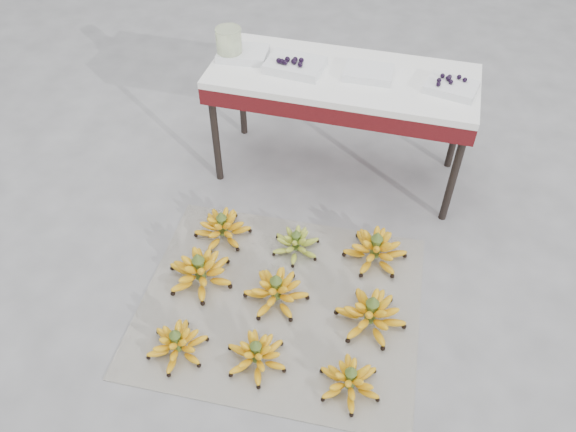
% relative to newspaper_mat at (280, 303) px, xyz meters
% --- Properties ---
extents(ground, '(60.00, 60.00, 0.00)m').
position_rel_newspaper_mat_xyz_m(ground, '(-0.06, 0.05, -0.00)').
color(ground, slate).
rests_on(ground, ground).
extents(newspaper_mat, '(1.30, 1.11, 0.01)m').
position_rel_newspaper_mat_xyz_m(newspaper_mat, '(0.00, 0.00, 0.00)').
color(newspaper_mat, beige).
rests_on(newspaper_mat, ground).
extents(bunch_front_left, '(0.31, 0.31, 0.16)m').
position_rel_newspaper_mat_xyz_m(bunch_front_left, '(-0.35, -0.35, 0.06)').
color(bunch_front_left, yellow).
rests_on(bunch_front_left, newspaper_mat).
extents(bunch_front_center, '(0.32, 0.32, 0.16)m').
position_rel_newspaper_mat_xyz_m(bunch_front_center, '(-0.02, -0.31, 0.06)').
color(bunch_front_center, yellow).
rests_on(bunch_front_center, newspaper_mat).
extents(bunch_front_right, '(0.33, 0.33, 0.15)m').
position_rel_newspaper_mat_xyz_m(bunch_front_right, '(0.38, -0.33, 0.06)').
color(bunch_front_right, yellow).
rests_on(bunch_front_right, newspaper_mat).
extents(bunch_mid_left, '(0.38, 0.38, 0.19)m').
position_rel_newspaper_mat_xyz_m(bunch_mid_left, '(-0.40, 0.03, 0.07)').
color(bunch_mid_left, yellow).
rests_on(bunch_mid_left, newspaper_mat).
extents(bunch_mid_center, '(0.30, 0.30, 0.18)m').
position_rel_newspaper_mat_xyz_m(bunch_mid_center, '(-0.02, 0.02, 0.06)').
color(bunch_mid_center, yellow).
rests_on(bunch_mid_center, newspaper_mat).
extents(bunch_mid_right, '(0.33, 0.33, 0.19)m').
position_rel_newspaper_mat_xyz_m(bunch_mid_right, '(0.41, 0.00, 0.07)').
color(bunch_mid_right, yellow).
rests_on(bunch_mid_right, newspaper_mat).
extents(bunch_back_left, '(0.32, 0.32, 0.17)m').
position_rel_newspaper_mat_xyz_m(bunch_back_left, '(-0.39, 0.33, 0.06)').
color(bunch_back_left, yellow).
rests_on(bunch_back_left, newspaper_mat).
extents(bunch_back_center, '(0.27, 0.27, 0.15)m').
position_rel_newspaper_mat_xyz_m(bunch_back_center, '(-0.01, 0.33, 0.05)').
color(bunch_back_center, '#8CB539').
rests_on(bunch_back_center, newspaper_mat).
extents(bunch_back_right, '(0.34, 0.34, 0.18)m').
position_rel_newspaper_mat_xyz_m(bunch_back_right, '(0.37, 0.38, 0.07)').
color(bunch_back_right, yellow).
rests_on(bunch_back_right, newspaper_mat).
extents(vendor_table, '(1.32, 0.53, 0.63)m').
position_rel_newspaper_mat_xyz_m(vendor_table, '(0.06, 0.97, 0.56)').
color(vendor_table, black).
rests_on(vendor_table, ground).
extents(tray_far_left, '(0.26, 0.20, 0.04)m').
position_rel_newspaper_mat_xyz_m(tray_far_left, '(-0.46, 0.99, 0.65)').
color(tray_far_left, silver).
rests_on(tray_far_left, vendor_table).
extents(tray_left, '(0.30, 0.23, 0.07)m').
position_rel_newspaper_mat_xyz_m(tray_left, '(-0.18, 0.94, 0.66)').
color(tray_left, silver).
rests_on(tray_left, vendor_table).
extents(tray_right, '(0.24, 0.17, 0.04)m').
position_rel_newspaper_mat_xyz_m(tray_right, '(0.18, 0.98, 0.65)').
color(tray_right, silver).
rests_on(tray_right, vendor_table).
extents(tray_far_right, '(0.26, 0.21, 0.06)m').
position_rel_newspaper_mat_xyz_m(tray_far_right, '(0.58, 0.95, 0.65)').
color(tray_far_right, silver).
rests_on(tray_far_right, vendor_table).
extents(glass_jar, '(0.17, 0.17, 0.16)m').
position_rel_newspaper_mat_xyz_m(glass_jar, '(-0.52, 0.96, 0.71)').
color(glass_jar, '#E7F5C3').
rests_on(glass_jar, vendor_table).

